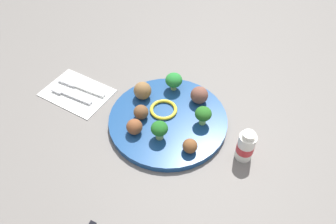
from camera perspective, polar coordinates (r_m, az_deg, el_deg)
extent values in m
plane|color=slate|center=(0.76, 0.00, -1.84)|extent=(4.00, 4.00, 0.00)
cylinder|color=navy|center=(0.75, 0.00, -1.44)|extent=(0.28, 0.28, 0.02)
cylinder|color=#93B868|center=(0.70, -1.52, -4.16)|extent=(0.02, 0.02, 0.02)
ellipsoid|color=#206522|center=(0.69, -1.56, -2.99)|extent=(0.04, 0.04, 0.03)
cylinder|color=#8ECF69|center=(0.73, 6.22, -1.51)|extent=(0.02, 0.02, 0.02)
ellipsoid|color=#266620|center=(0.72, 6.37, -0.32)|extent=(0.04, 0.04, 0.03)
cylinder|color=#92B96A|center=(0.81, 1.03, 4.55)|extent=(0.01, 0.01, 0.01)
ellipsoid|color=#267F32|center=(0.80, 1.05, 5.76)|extent=(0.04, 0.04, 0.03)
sphere|color=brown|center=(0.78, -4.60, 3.85)|extent=(0.04, 0.04, 0.04)
sphere|color=brown|center=(0.77, 5.65, 3.03)|extent=(0.04, 0.04, 0.04)
sphere|color=brown|center=(0.68, 3.97, -6.11)|extent=(0.03, 0.03, 0.03)
sphere|color=brown|center=(0.71, -6.06, -2.66)|extent=(0.04, 0.04, 0.04)
sphere|color=brown|center=(0.74, -4.88, -0.03)|extent=(0.04, 0.04, 0.04)
torus|color=yellow|center=(0.76, -0.81, 0.45)|extent=(0.07, 0.07, 0.01)
cube|color=white|center=(0.86, -16.02, 3.40)|extent=(0.18, 0.14, 0.01)
cube|color=silver|center=(0.84, -16.11, 2.59)|extent=(0.09, 0.02, 0.01)
cube|color=silver|center=(0.87, -19.13, 3.82)|extent=(0.03, 0.02, 0.01)
cube|color=white|center=(0.85, -13.86, 3.83)|extent=(0.09, 0.02, 0.01)
cube|color=silver|center=(0.89, -17.59, 5.20)|extent=(0.06, 0.02, 0.01)
cylinder|color=white|center=(0.69, 13.76, -6.09)|extent=(0.04, 0.04, 0.07)
cylinder|color=red|center=(0.69, 13.71, -6.25)|extent=(0.04, 0.04, 0.02)
cylinder|color=silver|center=(0.66, 14.35, -4.08)|extent=(0.03, 0.03, 0.01)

